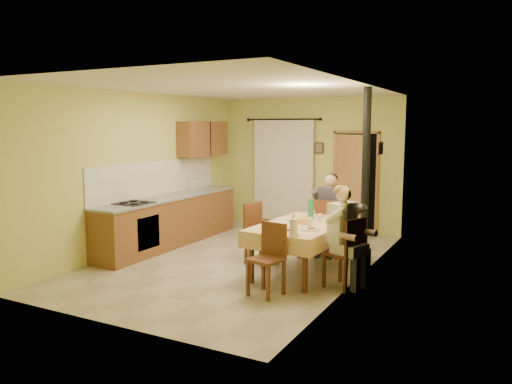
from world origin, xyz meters
The scene contains 17 objects.
floor centered at (0.00, 0.00, 0.00)m, with size 4.00×6.00×0.01m, color tan.
room_shell centered at (0.00, 0.00, 1.82)m, with size 4.04×6.04×2.82m.
kitchen_run centered at (-1.71, 0.40, 0.48)m, with size 0.64×3.64×1.56m.
upper_cabinets centered at (-1.82, 1.70, 1.95)m, with size 0.35×1.40×0.70m, color brown.
curtain centered at (-0.55, 2.90, 1.26)m, with size 1.70×0.07×2.22m.
doorway centered at (1.02, 2.86, 1.05)m, with size 0.96×0.50×2.15m.
dining_table centered at (1.18, -0.18, 0.38)m, with size 1.20×1.90×0.76m.
tableware centered at (1.21, -0.27, 0.81)m, with size 0.78×1.67×0.33m.
chair_far centered at (1.21, 0.95, 0.29)m, with size 0.44×0.44×0.99m.
chair_near centered at (1.14, -1.30, 0.29)m, with size 0.46×0.46×0.95m.
chair_right centered at (1.95, -0.55, 0.29)m, with size 0.55×0.55×0.99m.
chair_left centered at (0.39, 0.01, 0.29)m, with size 0.51×0.51×0.98m.
man_far centered at (1.21, 0.96, 0.88)m, with size 0.59×0.47×1.39m.
man_right centered at (1.93, -0.54, 0.88)m, with size 0.58×0.65×1.39m.
stove_flue centered at (1.90, 0.60, 1.02)m, with size 0.24×0.24×2.80m.
picture_back centered at (0.25, 2.97, 1.75)m, with size 0.19×0.03×0.23m, color black.
picture_right centered at (1.97, 1.20, 1.85)m, with size 0.03×0.31×0.21m, color brown.
Camera 1 is at (3.96, -6.98, 2.21)m, focal length 35.00 mm.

